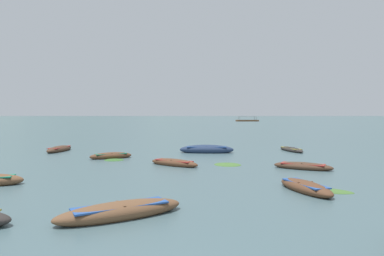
{
  "coord_description": "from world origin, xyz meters",
  "views": [
    {
      "loc": [
        1.1,
        -4.68,
        3.14
      ],
      "look_at": [
        0.85,
        52.33,
        0.95
      ],
      "focal_mm": 31.93,
      "sensor_mm": 36.0,
      "label": 1
    }
  ],
  "objects": [
    {
      "name": "rowboat_6",
      "position": [
        2.32,
        23.59,
        0.26
      ],
      "size": [
        4.55,
        1.65,
        0.83
      ],
      "color": "navy",
      "rests_on": "ground"
    },
    {
      "name": "weed_patch_0",
      "position": [
        3.35,
        16.71,
        0.0
      ],
      "size": [
        2.37,
        2.4,
        0.14
      ],
      "primitive_type": "ellipsoid",
      "rotation": [
        0.0,
        0.0,
        2.17
      ],
      "color": "#477033",
      "rests_on": "ground"
    },
    {
      "name": "rowboat_12",
      "position": [
        7.54,
        15.01,
        0.16
      ],
      "size": [
        3.44,
        2.54,
        0.5
      ],
      "color": "#4C3323",
      "rests_on": "ground"
    },
    {
      "name": "rowboat_11",
      "position": [
        -10.34,
        24.62,
        0.19
      ],
      "size": [
        1.43,
        3.96,
        0.6
      ],
      "color": "#4C3323",
      "rests_on": "ground"
    },
    {
      "name": "mountain_1",
      "position": [
        -1224.47,
        2245.99,
        286.97
      ],
      "size": [
        1996.06,
        1996.06,
        573.94
      ],
      "primitive_type": "cone",
      "color": "slate",
      "rests_on": "ground"
    },
    {
      "name": "mountain_4",
      "position": [
        408.42,
        2021.01,
        115.59
      ],
      "size": [
        998.15,
        998.15,
        231.18
      ],
      "primitive_type": "cone",
      "color": "#4C5B56",
      "rests_on": "ground"
    },
    {
      "name": "ground_plane",
      "position": [
        0.0,
        1500.0,
        0.0
      ],
      "size": [
        6000.0,
        6000.0,
        0.0
      ],
      "primitive_type": "plane",
      "color": "#476066"
    },
    {
      "name": "ferry_0",
      "position": [
        28.14,
        162.31,
        0.45
      ],
      "size": [
        11.15,
        5.14,
        2.54
      ],
      "color": "brown",
      "rests_on": "ground"
    },
    {
      "name": "rowboat_0",
      "position": [
        -4.77,
        19.9,
        0.17
      ],
      "size": [
        3.16,
        2.27,
        0.55
      ],
      "color": "brown",
      "rests_on": "ground"
    },
    {
      "name": "weed_patch_3",
      "position": [
        -4.31,
        18.92,
        0.0
      ],
      "size": [
        1.94,
        1.94,
        0.14
      ],
      "primitive_type": "ellipsoid",
      "rotation": [
        0.0,
        0.0,
        0.8
      ],
      "color": "#38662D",
      "rests_on": "ground"
    },
    {
      "name": "rowboat_3",
      "position": [
        5.76,
        9.22,
        0.17
      ],
      "size": [
        1.92,
        3.36,
        0.54
      ],
      "color": "brown",
      "rests_on": "ground"
    },
    {
      "name": "rowboat_1",
      "position": [
        -0.01,
        16.36,
        0.16
      ],
      "size": [
        3.41,
        2.78,
        0.52
      ],
      "color": "brown",
      "rests_on": "ground"
    },
    {
      "name": "mountain_3",
      "position": [
        -188.63,
        2303.54,
        173.32
      ],
      "size": [
        1163.98,
        1163.98,
        346.65
      ],
      "primitive_type": "cone",
      "color": "slate",
      "rests_on": "ground"
    },
    {
      "name": "weed_patch_1",
      "position": [
        6.56,
        9.36,
        0.0
      ],
      "size": [
        2.55,
        1.91,
        0.14
      ],
      "primitive_type": "ellipsoid",
      "rotation": [
        0.0,
        0.0,
        2.7
      ],
      "color": "#477033",
      "rests_on": "ground"
    },
    {
      "name": "rowboat_5",
      "position": [
        9.71,
        24.77,
        0.14
      ],
      "size": [
        1.62,
        3.87,
        0.45
      ],
      "color": "#2D2826",
      "rests_on": "ground"
    },
    {
      "name": "mountain_2",
      "position": [
        -707.87,
        2038.28,
        236.15
      ],
      "size": [
        1249.01,
        1249.01,
        472.3
      ],
      "primitive_type": "cone",
      "color": "#4C5B56",
      "rests_on": "ground"
    },
    {
      "name": "rowboat_7",
      "position": [
        -1.08,
        5.67,
        0.19
      ],
      "size": [
        4.02,
        3.0,
        0.61
      ],
      "color": "brown",
      "rests_on": "ground"
    }
  ]
}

